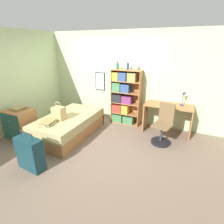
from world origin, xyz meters
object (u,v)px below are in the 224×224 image
(suitcase, at_px, (30,154))
(bottle_brown, at_px, (128,66))
(book_stack_on_bed, at_px, (47,123))
(bookcase, at_px, (123,98))
(bottle_clear, at_px, (136,67))
(desk_chair, at_px, (163,130))
(dresser, at_px, (20,124))
(magazine_pile_on_dresser, at_px, (19,108))
(bottle_green, at_px, (118,66))
(desk, at_px, (168,114))
(bed, at_px, (69,125))
(desk_lamp, at_px, (184,96))
(handbag, at_px, (59,113))

(suitcase, distance_m, bottle_brown, 3.17)
(book_stack_on_bed, bearing_deg, bookcase, 58.57)
(bottle_clear, distance_m, desk_chair, 1.81)
(dresser, distance_m, magazine_pile_on_dresser, 0.40)
(bottle_green, xyz_separation_m, bottle_clear, (0.51, 0.07, -0.00))
(suitcase, height_order, desk, desk)
(book_stack_on_bed, xyz_separation_m, suitcase, (0.32, -0.81, -0.24))
(book_stack_on_bed, bearing_deg, suitcase, -68.66)
(bottle_clear, bearing_deg, bottle_green, -172.04)
(desk_chair, bearing_deg, bottle_brown, 148.14)
(bed, height_order, bottle_clear, bottle_clear)
(bed, xyz_separation_m, bookcase, (1.02, 1.28, 0.52))
(dresser, xyz_separation_m, desk_lamp, (3.64, 1.88, 0.67))
(handbag, distance_m, book_stack_on_bed, 0.38)
(book_stack_on_bed, relative_size, bottle_green, 1.66)
(dresser, height_order, desk, desk)
(bottle_brown, relative_size, desk_lamp, 0.62)
(book_stack_on_bed, height_order, desk_lamp, desk_lamp)
(bottle_clear, bearing_deg, desk, -9.12)
(handbag, height_order, bottle_brown, bottle_brown)
(bed, distance_m, desk, 2.60)
(dresser, distance_m, bottle_clear, 3.32)
(book_stack_on_bed, distance_m, desk, 3.01)
(bottle_green, bearing_deg, bed, -123.79)
(desk_lamp, bearing_deg, desk, -161.81)
(bottle_clear, height_order, desk_chair, bottle_clear)
(dresser, bearing_deg, bottle_brown, 41.98)
(dresser, relative_size, bottle_green, 3.18)
(magazine_pile_on_dresser, distance_m, bottle_clear, 3.17)
(magazine_pile_on_dresser, height_order, bottle_green, bottle_green)
(bottle_green, height_order, desk_lamp, bottle_green)
(bed, bearing_deg, suitcase, -82.59)
(bed, distance_m, handbag, 0.49)
(dresser, relative_size, bottle_brown, 3.01)
(book_stack_on_bed, relative_size, suitcase, 0.50)
(handbag, relative_size, desk_lamp, 1.14)
(bottle_brown, relative_size, desk_chair, 0.25)
(dresser, bearing_deg, bookcase, 42.91)
(handbag, relative_size, desk_chair, 0.46)
(bottle_green, distance_m, desk_chair, 2.09)
(handbag, distance_m, desk_chair, 2.52)
(bed, relative_size, desk_chair, 1.94)
(handbag, relative_size, bottle_green, 1.94)
(magazine_pile_on_dresser, bearing_deg, bottle_brown, 40.62)
(bottle_clear, xyz_separation_m, desk_chair, (0.94, -0.75, -1.35))
(bottle_brown, bearing_deg, handbag, -127.53)
(desk, distance_m, desk_chair, 0.63)
(suitcase, xyz_separation_m, desk_chair, (2.10, 1.98, 0.00))
(book_stack_on_bed, xyz_separation_m, bottle_brown, (1.24, 1.90, 1.12))
(book_stack_on_bed, distance_m, bottle_green, 2.36)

